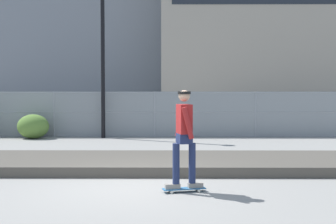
{
  "coord_description": "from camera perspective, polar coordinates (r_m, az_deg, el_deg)",
  "views": [
    {
      "loc": [
        0.67,
        -8.67,
        1.87
      ],
      "look_at": [
        0.59,
        3.26,
        1.32
      ],
      "focal_mm": 48.27,
      "sensor_mm": 36.0,
      "label": 1
    }
  ],
  "objects": [
    {
      "name": "library_building",
      "position": [
        54.34,
        -11.87,
        12.07
      ],
      "size": [
        29.57,
        10.18,
        21.6
      ],
      "color": "slate",
      "rests_on": "ground_plane"
    },
    {
      "name": "skater",
      "position": [
        8.33,
        2.06,
        -2.58
      ],
      "size": [
        0.72,
        0.62,
        1.82
      ],
      "color": "gray",
      "rests_on": "skateboard"
    },
    {
      "name": "street_lamp",
      "position": [
        18.34,
        -8.26,
        10.74
      ],
      "size": [
        0.44,
        0.44,
        7.22
      ],
      "color": "black",
      "rests_on": "ground_plane"
    },
    {
      "name": "shrub_center",
      "position": [
        18.53,
        -16.67,
        -1.75
      ],
      "size": [
        1.24,
        1.01,
        0.96
      ],
      "color": "#567A33",
      "rests_on": "ground_plane"
    },
    {
      "name": "skateboard",
      "position": [
        8.49,
        2.04,
        -9.68
      ],
      "size": [
        0.82,
        0.38,
        0.07
      ],
      "color": "#2D608C",
      "rests_on": "ground_plane"
    },
    {
      "name": "parked_car_mid",
      "position": [
        21.82,
        8.72,
        -0.08
      ],
      "size": [
        4.44,
        2.04,
        1.66
      ],
      "color": "maroon",
      "rests_on": "ground_plane"
    },
    {
      "name": "chain_fence",
      "position": [
        18.38,
        -1.72,
        -0.26
      ],
      "size": [
        24.73,
        0.06,
        1.85
      ],
      "color": "gray",
      "rests_on": "ground_plane"
    },
    {
      "name": "ground_plane",
      "position": [
        8.89,
        -4.02,
        -9.49
      ],
      "size": [
        120.0,
        120.0,
        0.0
      ],
      "primitive_type": "plane",
      "color": "gray"
    },
    {
      "name": "parked_car_near",
      "position": [
        22.03,
        -8.87,
        -0.05
      ],
      "size": [
        4.45,
        2.05,
        1.66
      ],
      "color": "silver",
      "rests_on": "ground_plane"
    },
    {
      "name": "gravel_berm",
      "position": [
        11.14,
        -3.1,
        -6.4
      ],
      "size": [
        15.38,
        2.81,
        0.23
      ],
      "primitive_type": "cube",
      "color": "#4C473F",
      "rests_on": "ground_plane"
    },
    {
      "name": "office_block",
      "position": [
        50.9,
        13.27,
        10.51
      ],
      "size": [
        24.12,
        15.46,
        17.75
      ],
      "color": "#9E9384",
      "rests_on": "ground_plane"
    }
  ]
}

